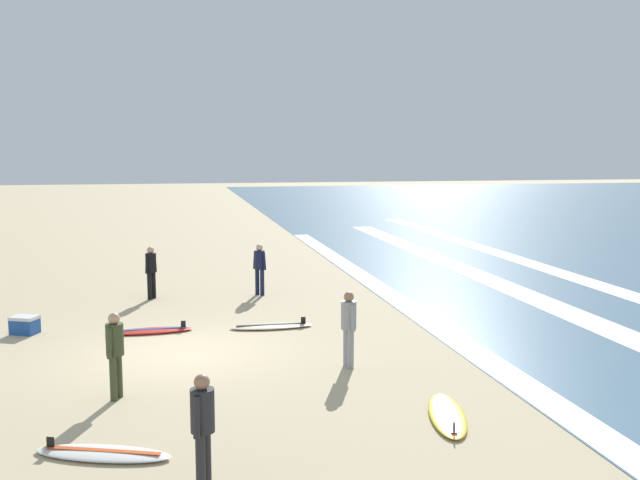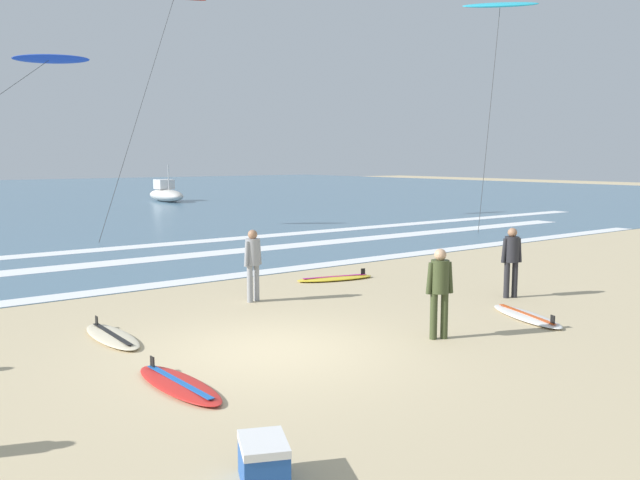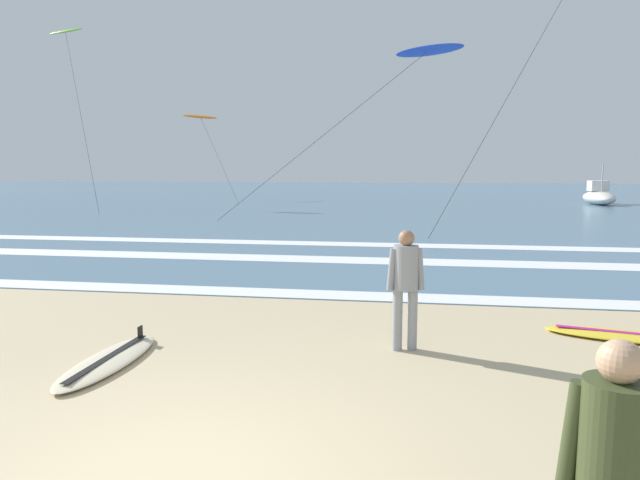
# 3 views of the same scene
# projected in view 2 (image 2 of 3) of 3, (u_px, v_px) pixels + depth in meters

# --- Properties ---
(ground_plane) EXTENTS (160.00, 160.00, 0.00)m
(ground_plane) POSITION_uv_depth(u_px,v_px,m) (273.00, 351.00, 10.94)
(ground_plane) COLOR tan
(wave_foam_shoreline) EXTENTS (44.21, 0.74, 0.01)m
(wave_foam_shoreline) POSITION_uv_depth(u_px,v_px,m) (165.00, 284.00, 16.64)
(wave_foam_shoreline) COLOR white
(wave_foam_shoreline) RESTS_ON ocean_surface
(wave_foam_mid_break) EXTENTS (47.47, 1.10, 0.01)m
(wave_foam_mid_break) POSITION_uv_depth(u_px,v_px,m) (57.00, 268.00, 19.03)
(wave_foam_mid_break) COLOR white
(wave_foam_mid_break) RESTS_ON ocean_surface
(wave_foam_outer_break) EXTENTS (57.63, 0.98, 0.01)m
(wave_foam_outer_break) POSITION_uv_depth(u_px,v_px,m) (62.00, 253.00, 22.12)
(wave_foam_outer_break) COLOR white
(wave_foam_outer_break) RESTS_ON ocean_surface
(surfer_mid_group) EXTENTS (0.50, 0.32, 1.60)m
(surfer_mid_group) POSITION_uv_depth(u_px,v_px,m) (512.00, 256.00, 14.98)
(surfer_mid_group) COLOR #232328
(surfer_mid_group) RESTS_ON ground
(surfer_right_near) EXTENTS (0.51, 0.32, 1.60)m
(surfer_right_near) POSITION_uv_depth(u_px,v_px,m) (253.00, 259.00, 14.57)
(surfer_right_near) COLOR gray
(surfer_right_near) RESTS_ON ground
(surfer_foreground_main) EXTENTS (0.50, 0.32, 1.60)m
(surfer_foreground_main) POSITION_uv_depth(u_px,v_px,m) (440.00, 285.00, 11.54)
(surfer_foreground_main) COLOR #384223
(surfer_foreground_main) RESTS_ON ground
(surfboard_near_water) EXTENTS (1.27, 2.18, 0.25)m
(surfboard_near_water) POSITION_uv_depth(u_px,v_px,m) (526.00, 316.00, 13.14)
(surfboard_near_water) COLOR silver
(surfboard_near_water) RESTS_ON ground
(surfboard_right_spare) EXTENTS (0.69, 2.12, 0.25)m
(surfboard_right_spare) POSITION_uv_depth(u_px,v_px,m) (179.00, 384.00, 9.17)
(surfboard_right_spare) COLOR red
(surfboard_right_spare) RESTS_ON ground
(surfboard_left_pile) EXTENTS (0.62, 2.11, 0.25)m
(surfboard_left_pile) POSITION_uv_depth(u_px,v_px,m) (112.00, 336.00, 11.64)
(surfboard_left_pile) COLOR beige
(surfboard_left_pile) RESTS_ON ground
(surfboard_foreground_flat) EXTENTS (2.18, 1.10, 0.25)m
(surfboard_foreground_flat) POSITION_uv_depth(u_px,v_px,m) (335.00, 278.00, 17.29)
(surfboard_foreground_flat) COLOR yellow
(surfboard_foreground_flat) RESTS_ON ground
(kite_blue_high_right) EXTENTS (11.08, 2.30, 7.55)m
(kite_blue_high_right) POSITION_uv_depth(u_px,v_px,m) (50.00, 60.00, 28.05)
(kite_blue_high_right) COLOR blue
(kite_blue_high_right) RESTS_ON ground
(kite_cyan_far_left) EXTENTS (2.87, 2.85, 9.88)m
(kite_cyan_far_left) POSITION_uv_depth(u_px,v_px,m) (500.00, 6.00, 28.30)
(kite_cyan_far_left) COLOR #23A8C6
(kite_cyan_far_left) RESTS_ON ground
(offshore_boat) EXTENTS (2.06, 5.31, 2.70)m
(offshore_boat) POSITION_uv_depth(u_px,v_px,m) (166.00, 194.00, 48.58)
(offshore_boat) COLOR beige
(offshore_boat) RESTS_ON ground
(cooler_box) EXTENTS (0.66, 0.74, 0.44)m
(cooler_box) POSITION_uv_depth(u_px,v_px,m) (264.00, 461.00, 6.46)
(cooler_box) COLOR #1E4C9E
(cooler_box) RESTS_ON ground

